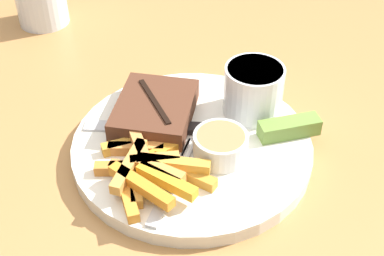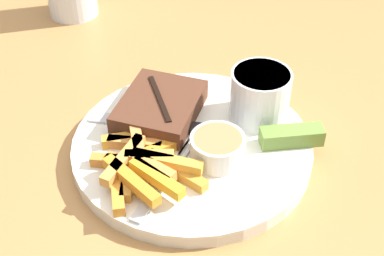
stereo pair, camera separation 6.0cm
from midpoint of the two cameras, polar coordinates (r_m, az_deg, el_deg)
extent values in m
cube|color=#A87542|center=(0.64, 2.69, -4.09)|extent=(1.54, 1.69, 0.04)
cylinder|color=#A87542|center=(1.71, -7.04, 11.40)|extent=(0.06, 0.06, 0.71)
cylinder|color=silver|center=(0.62, 2.77, -2.30)|extent=(0.28, 0.28, 0.01)
cylinder|color=white|center=(0.61, 2.79, -1.69)|extent=(0.28, 0.28, 0.00)
cube|color=#512D1E|center=(0.64, -0.77, 2.12)|extent=(0.13, 0.12, 0.03)
cube|color=black|center=(0.63, -0.78, 3.09)|extent=(0.06, 0.08, 0.00)
cube|color=#CA8F41|center=(0.57, -4.34, -3.54)|extent=(0.08, 0.02, 0.01)
cube|color=#BF8331|center=(0.57, -3.73, -4.81)|extent=(0.07, 0.05, 0.01)
cube|color=gold|center=(0.57, -1.57, -3.23)|extent=(0.04, 0.05, 0.01)
cube|color=orange|center=(0.54, -3.38, -5.75)|extent=(0.03, 0.08, 0.01)
cube|color=#C7813C|center=(0.60, -3.30, -1.82)|extent=(0.04, 0.06, 0.01)
cube|color=gold|center=(0.55, -0.63, -5.52)|extent=(0.02, 0.07, 0.01)
cube|color=orange|center=(0.59, -1.53, -2.82)|extent=(0.06, 0.04, 0.01)
cube|color=orange|center=(0.55, -4.83, -7.13)|extent=(0.05, 0.05, 0.01)
cube|color=#CA7A39|center=(0.57, -2.49, -4.43)|extent=(0.03, 0.08, 0.01)
cube|color=#D7883E|center=(0.56, -1.45, -4.21)|extent=(0.01, 0.06, 0.01)
cube|color=orange|center=(0.58, -4.10, -3.83)|extent=(0.05, 0.07, 0.01)
cube|color=#C1882F|center=(0.57, 1.31, -4.72)|extent=(0.02, 0.08, 0.01)
cube|color=gold|center=(0.56, 0.33, -3.76)|extent=(0.04, 0.08, 0.01)
cube|color=gold|center=(0.61, -3.94, -1.25)|extent=(0.05, 0.05, 0.01)
cube|color=#C88141|center=(0.58, -2.92, -1.73)|extent=(0.05, 0.05, 0.01)
cylinder|color=white|center=(0.64, 9.94, 3.34)|extent=(0.07, 0.07, 0.06)
cylinder|color=beige|center=(0.62, 10.20, 5.17)|extent=(0.07, 0.07, 0.01)
cylinder|color=silver|center=(0.58, 5.67, -2.29)|extent=(0.06, 0.06, 0.03)
cylinder|color=#C67A4C|center=(0.58, 5.74, -1.43)|extent=(0.05, 0.05, 0.01)
cube|color=olive|center=(0.62, 13.32, -0.98)|extent=(0.06, 0.07, 0.02)
cube|color=#B7B7BC|center=(0.56, -0.53, -6.57)|extent=(0.10, 0.03, 0.00)
cube|color=#B7B7BC|center=(0.60, 2.65, -2.39)|extent=(0.03, 0.01, 0.00)
cube|color=#B7B7BC|center=(0.60, 2.26, -2.27)|extent=(0.03, 0.01, 0.00)
cube|color=#B7B7BC|center=(0.60, 1.87, -2.15)|extent=(0.03, 0.01, 0.00)
cube|color=#B7B7BC|center=(0.64, -3.50, 0.49)|extent=(0.06, 0.11, 0.00)
cube|color=black|center=(0.62, 3.87, -0.32)|extent=(0.04, 0.06, 0.01)
camera|label=1|loc=(0.03, -87.14, 2.43)|focal=50.00mm
camera|label=2|loc=(0.03, 92.86, -2.43)|focal=50.00mm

